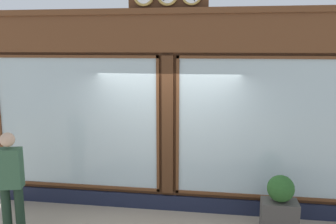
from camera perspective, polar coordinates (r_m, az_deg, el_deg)
shop_facade at (r=6.49m, az=0.16°, el=0.08°), size 6.81×0.42×4.07m
pedestrian at (r=6.16m, az=-23.51°, el=-9.87°), size 0.40×0.30×1.69m
planter_box at (r=6.20m, az=17.06°, el=-15.73°), size 0.56×0.36×0.58m
planter_shrub at (r=6.00m, az=17.32°, el=-11.43°), size 0.42×0.42×0.42m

